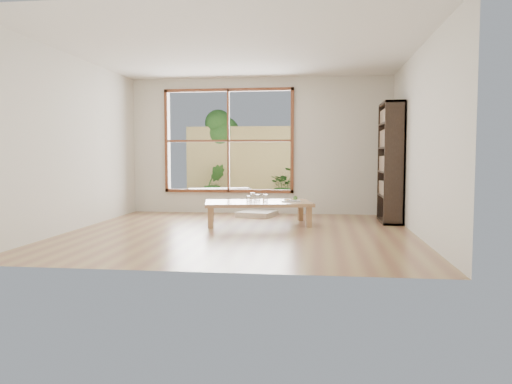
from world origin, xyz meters
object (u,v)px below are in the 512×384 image
food_tray (291,200)px  low_table (258,204)px  bookshelf (391,163)px  garden_bench (219,191)px

food_tray → low_table: bearing=174.9°
low_table → food_tray: (0.54, 0.06, 0.07)m
bookshelf → food_tray: bearing=-164.1°
food_tray → garden_bench: 2.79m
food_tray → garden_bench: size_ratio=0.25×
bookshelf → garden_bench: bookshelf is taller
food_tray → bookshelf: bearing=4.8°
low_table → garden_bench: 2.56m
low_table → bookshelf: (2.16, 0.52, 0.67)m
bookshelf → food_tray: bookshelf is taller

